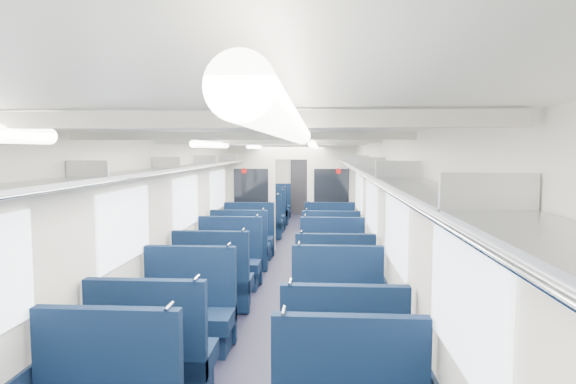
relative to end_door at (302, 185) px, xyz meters
name	(u,v)px	position (x,y,z in m)	size (l,w,h in m)	color
floor	(281,285)	(0.00, -8.94, -1.00)	(2.80, 18.00, 0.01)	black
ceiling	(281,141)	(0.00, -8.94, 1.35)	(2.80, 18.00, 0.01)	silver
wall_left	(195,213)	(-1.40, -8.94, 0.18)	(0.02, 18.00, 2.35)	#BCB7A8
dado_left	(197,263)	(-1.39, -8.94, -0.65)	(0.03, 17.90, 0.70)	black
wall_right	(368,215)	(1.40, -8.94, 0.18)	(0.02, 18.00, 2.35)	#BCB7A8
dado_right	(367,265)	(1.39, -8.94, -0.65)	(0.03, 17.90, 0.70)	black
wall_far	(302,180)	(0.00, 0.06, 0.18)	(2.80, 0.02, 2.35)	#BCB7A8
luggage_rack_left	(206,164)	(-1.21, -8.94, 0.97)	(0.36, 17.40, 0.18)	#B2B5BA
luggage_rack_right	(357,165)	(1.21, -8.94, 0.97)	(0.36, 17.40, 0.18)	#B2B5BA
windows	(278,202)	(0.00, -9.40, 0.42)	(2.78, 15.60, 0.75)	white
ceiling_fittings	(279,144)	(0.00, -9.20, 1.29)	(2.70, 16.06, 0.11)	beige
end_door	(302,185)	(0.00, 0.00, 0.00)	(0.75, 0.06, 2.00)	black
bulkhead	(291,195)	(0.00, -6.14, 0.23)	(2.80, 0.10, 2.35)	beige
seat_8	(153,361)	(-0.83, -12.66, -0.64)	(1.04, 0.57, 1.16)	#0B1B36
seat_9	(343,370)	(0.83, -12.72, -0.64)	(1.04, 0.57, 1.16)	#0B1B36
seat_10	(188,317)	(-0.83, -11.53, -0.64)	(1.04, 0.57, 1.16)	#0B1B36
seat_11	(337,316)	(0.83, -11.39, -0.64)	(1.04, 0.57, 1.16)	#0B1B36
seat_12	(213,285)	(-0.83, -10.22, -0.64)	(1.04, 0.57, 1.16)	#0B1B36
seat_13	(335,289)	(0.83, -10.32, -0.64)	(1.04, 0.57, 1.16)	#0B1B36
seat_14	(229,265)	(-0.83, -9.08, -0.64)	(1.04, 0.57, 1.16)	#0B1B36
seat_15	(332,266)	(0.83, -9.06, -0.64)	(1.04, 0.57, 1.16)	#0B1B36
seat_16	(240,250)	(-0.83, -7.94, -0.64)	(1.04, 0.57, 1.16)	#0B1B36
seat_17	(331,252)	(0.83, -7.96, -0.64)	(1.04, 0.57, 1.16)	#0B1B36
seat_18	(248,241)	(-0.83, -6.94, -0.64)	(1.04, 0.57, 1.16)	#0B1B36
seat_19	(330,240)	(0.83, -6.81, -0.64)	(1.04, 0.57, 1.16)	#0B1B36
seat_20	(261,225)	(-0.83, -4.78, -0.64)	(1.04, 0.57, 1.16)	#0B1B36
seat_21	(328,225)	(0.83, -4.81, -0.64)	(1.04, 0.57, 1.16)	#0B1B36
seat_22	(266,218)	(-0.83, -3.59, -0.64)	(1.04, 0.57, 1.16)	#0B1B36
seat_23	(327,219)	(0.83, -3.68, -0.64)	(1.04, 0.57, 1.16)	#0B1B36
seat_24	(271,213)	(-0.83, -2.45, -0.64)	(1.04, 0.57, 1.16)	#0B1B36
seat_25	(327,213)	(0.83, -2.52, -0.64)	(1.04, 0.57, 1.16)	#0B1B36
seat_26	(274,208)	(-0.83, -1.25, -0.64)	(1.04, 0.57, 1.16)	#0B1B36
seat_27	(326,209)	(0.83, -1.41, -0.64)	(1.04, 0.57, 1.16)	#0B1B36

